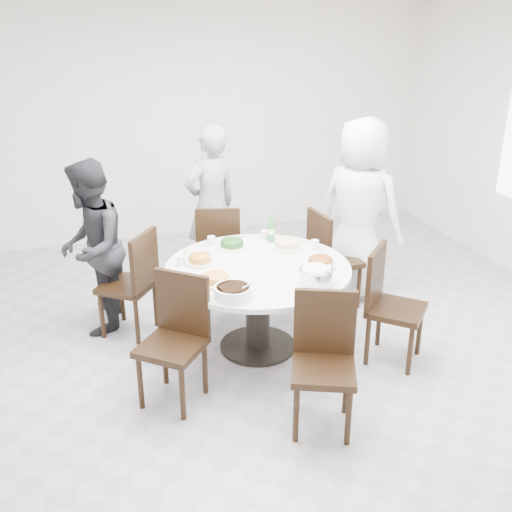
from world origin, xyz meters
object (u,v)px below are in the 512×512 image
object	(u,v)px
soup_bowl	(233,292)
chair_ne	(336,258)
dining_table	(258,308)
chair_sw	(171,344)
chair_s	(324,367)
chair_n	(219,249)
beverage_bottle	(271,229)
rice_bowl	(316,276)
diner_middle	(211,206)
diner_right	(360,210)
chair_nw	(127,283)
chair_se	(397,307)
diner_left	(91,248)

from	to	relation	value
soup_bowl	chair_ne	bearing A→B (deg)	38.76
dining_table	chair_sw	size ratio (longest dim) A/B	1.58
chair_s	soup_bowl	bearing A→B (deg)	147.00
dining_table	chair_n	xyz separation A→B (m)	(-0.04, 1.14, 0.10)
chair_s	beverage_bottle	world-z (taller)	beverage_bottle
rice_bowl	beverage_bottle	bearing A→B (deg)	92.41
rice_bowl	soup_bowl	xyz separation A→B (m)	(-0.66, -0.04, -0.01)
chair_n	diner_middle	world-z (taller)	diner_middle
rice_bowl	chair_n	bearing A→B (deg)	102.98
chair_sw	diner_right	distance (m)	2.45
chair_nw	chair_se	distance (m)	2.28
diner_middle	rice_bowl	size ratio (longest dim) A/B	6.43
diner_right	soup_bowl	xyz separation A→B (m)	(-1.60, -1.20, -0.09)
diner_middle	diner_left	xyz separation A→B (m)	(-1.22, -0.67, -0.06)
dining_table	chair_n	distance (m)	1.14
dining_table	chair_ne	world-z (taller)	chair_ne
diner_middle	rice_bowl	distance (m)	1.92
diner_right	chair_sw	bearing A→B (deg)	84.61
chair_se	soup_bowl	size ratio (longest dim) A/B	3.48
diner_right	rice_bowl	size ratio (longest dim) A/B	6.87
chair_nw	beverage_bottle	distance (m)	1.34
chair_n	chair_s	xyz separation A→B (m)	(0.14, -2.26, 0.00)
soup_bowl	diner_left	bearing A→B (deg)	126.14
soup_bowl	diner_middle	bearing A→B (deg)	81.02
rice_bowl	beverage_bottle	distance (m)	0.93
diner_middle	rice_bowl	world-z (taller)	diner_middle
chair_n	beverage_bottle	world-z (taller)	beverage_bottle
dining_table	diner_right	bearing A→B (deg)	29.82
chair_sw	diner_right	xyz separation A→B (m)	(2.07, 1.25, 0.41)
dining_table	chair_ne	distance (m)	1.11
chair_sw	soup_bowl	size ratio (longest dim) A/B	3.48
chair_nw	diner_left	xyz separation A→B (m)	(-0.26, 0.18, 0.29)
chair_ne	diner_middle	size ratio (longest dim) A/B	0.58
diner_middle	chair_n	bearing A→B (deg)	67.58
chair_nw	soup_bowl	world-z (taller)	chair_nw
chair_sw	beverage_bottle	bearing A→B (deg)	83.13
beverage_bottle	dining_table	bearing A→B (deg)	-119.61
dining_table	soup_bowl	size ratio (longest dim) A/B	5.49
chair_n	chair_se	world-z (taller)	same
chair_ne	rice_bowl	world-z (taller)	chair_ne
chair_n	diner_middle	bearing A→B (deg)	-77.24
soup_bowl	chair_se	bearing A→B (deg)	-1.28
chair_n	diner_middle	size ratio (longest dim) A/B	0.58
chair_n	soup_bowl	size ratio (longest dim) A/B	3.48
chair_ne	chair_sw	world-z (taller)	same
chair_n	chair_sw	world-z (taller)	same
chair_n	diner_right	world-z (taller)	diner_right
chair_ne	chair_nw	bearing A→B (deg)	83.29
chair_sw	diner_left	world-z (taller)	diner_left
chair_se	diner_middle	size ratio (longest dim) A/B	0.58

